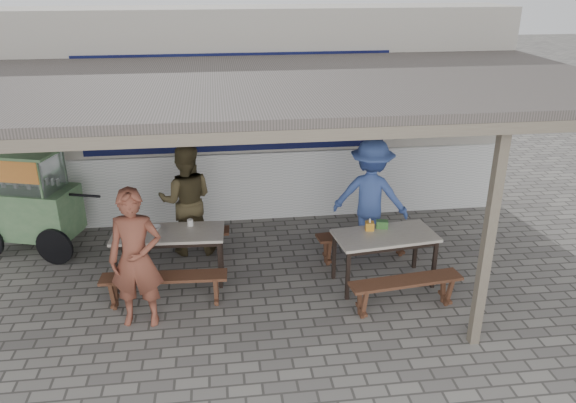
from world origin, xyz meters
The scene contains 17 objects.
ground centered at (0.00, 0.00, 0.00)m, with size 60.00×60.00×0.00m, color slate.
back_wall centered at (0.00, 3.58, 1.72)m, with size 9.00×1.28×3.50m.
warung_roof centered at (0.02, 0.90, 2.71)m, with size 9.00×4.21×2.81m.
table_left centered at (-1.26, 1.00, 0.67)m, with size 1.54×0.72×0.75m.
bench_left_street centered at (-1.30, 0.34, 0.34)m, with size 1.62×0.37×0.45m.
bench_left_wall centered at (-1.22, 1.66, 0.34)m, with size 1.62×0.37×0.45m.
table_right centered at (1.66, 0.55, 0.67)m, with size 1.44×0.84×0.75m.
bench_right_street centered at (1.75, -0.15, 0.34)m, with size 1.49×0.45×0.45m.
bench_right_wall centered at (1.58, 1.25, 0.34)m, with size 1.49×0.45×0.45m.
vendor_cart centered at (-3.43, 2.22, 0.87)m, with size 2.07×1.19×1.61m.
patron_street_side centered at (-1.56, 0.02, 0.88)m, with size 0.65×0.42×1.77m, color brown.
patron_wall_side centered at (-1.04, 1.86, 0.86)m, with size 0.83×0.65×1.71m, color brown.
patron_right_table centered at (1.73, 1.59, 0.89)m, with size 1.14×0.66×1.77m, color #4461B4.
tissue_box centered at (1.49, 0.72, 0.81)m, with size 0.11×0.11×0.11m, color orange.
donation_box centered at (1.68, 0.76, 0.80)m, with size 0.16×0.11×0.11m, color #396D30.
condiment_jar centered at (-0.96, 1.17, 0.80)m, with size 0.08×0.08×0.09m, color silver.
condiment_bowl centered at (-1.45, 1.11, 0.77)m, with size 0.17×0.17×0.04m, color white.
Camera 1 is at (-0.52, -6.06, 4.09)m, focal length 35.00 mm.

